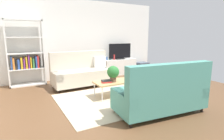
{
  "coord_description": "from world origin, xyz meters",
  "views": [
    {
      "loc": [
        -2.43,
        -3.92,
        1.62
      ],
      "look_at": [
        0.03,
        0.49,
        0.65
      ],
      "focal_mm": 29.22,
      "sensor_mm": 36.0,
      "label": 1
    }
  ],
  "objects_px": {
    "tv": "(120,52)",
    "table_book_0": "(106,82)",
    "tv_console": "(120,67)",
    "coffee_table": "(115,82)",
    "vase_1": "(110,58)",
    "bookshelf": "(26,56)",
    "storage_trunk": "(142,67)",
    "vase_0": "(107,58)",
    "couch_beige": "(83,72)",
    "potted_plant": "(113,73)",
    "bottle_0": "(114,57)",
    "couch_green": "(161,93)"
  },
  "relations": [
    {
      "from": "table_book_0",
      "to": "storage_trunk",
      "type": "bearing_deg",
      "value": 37.43
    },
    {
      "from": "tv",
      "to": "bottle_0",
      "type": "relative_size",
      "value": 4.84
    },
    {
      "from": "tv",
      "to": "bottle_0",
      "type": "bearing_deg",
      "value": -176.0
    },
    {
      "from": "couch_beige",
      "to": "tv",
      "type": "xyz_separation_m",
      "value": [
        1.95,
        0.88,
        0.51
      ]
    },
    {
      "from": "storage_trunk",
      "to": "table_book_0",
      "type": "distance_m",
      "value": 3.7
    },
    {
      "from": "vase_1",
      "to": "tv_console",
      "type": "bearing_deg",
      "value": -6.66
    },
    {
      "from": "couch_green",
      "to": "vase_1",
      "type": "xyz_separation_m",
      "value": [
        0.85,
        3.79,
        0.26
      ]
    },
    {
      "from": "storage_trunk",
      "to": "coffee_table",
      "type": "bearing_deg",
      "value": -140.15
    },
    {
      "from": "vase_0",
      "to": "vase_1",
      "type": "height_order",
      "value": "vase_1"
    },
    {
      "from": "tv_console",
      "to": "potted_plant",
      "type": "xyz_separation_m",
      "value": [
        -1.65,
        -2.36,
        0.34
      ]
    },
    {
      "from": "tv_console",
      "to": "storage_trunk",
      "type": "distance_m",
      "value": 1.11
    },
    {
      "from": "couch_green",
      "to": "coffee_table",
      "type": "relative_size",
      "value": 1.8
    },
    {
      "from": "vase_1",
      "to": "potted_plant",
      "type": "bearing_deg",
      "value": -116.78
    },
    {
      "from": "bookshelf",
      "to": "storage_trunk",
      "type": "distance_m",
      "value": 4.66
    },
    {
      "from": "couch_green",
      "to": "table_book_0",
      "type": "height_order",
      "value": "couch_green"
    },
    {
      "from": "potted_plant",
      "to": "couch_beige",
      "type": "bearing_deg",
      "value": 101.71
    },
    {
      "from": "tv",
      "to": "table_book_0",
      "type": "bearing_deg",
      "value": -128.24
    },
    {
      "from": "coffee_table",
      "to": "storage_trunk",
      "type": "relative_size",
      "value": 2.12
    },
    {
      "from": "couch_green",
      "to": "potted_plant",
      "type": "xyz_separation_m",
      "value": [
        -0.36,
        1.38,
        0.22
      ]
    },
    {
      "from": "coffee_table",
      "to": "potted_plant",
      "type": "bearing_deg",
      "value": -153.78
    },
    {
      "from": "storage_trunk",
      "to": "potted_plant",
      "type": "xyz_separation_m",
      "value": [
        -2.75,
        -2.26,
        0.44
      ]
    },
    {
      "from": "couch_green",
      "to": "bottle_0",
      "type": "bearing_deg",
      "value": 80.96
    },
    {
      "from": "coffee_table",
      "to": "bookshelf",
      "type": "bearing_deg",
      "value": 129.69
    },
    {
      "from": "vase_0",
      "to": "bookshelf",
      "type": "bearing_deg",
      "value": -179.41
    },
    {
      "from": "couch_beige",
      "to": "bookshelf",
      "type": "distance_m",
      "value": 1.88
    },
    {
      "from": "vase_0",
      "to": "coffee_table",
      "type": "bearing_deg",
      "value": -112.47
    },
    {
      "from": "vase_1",
      "to": "storage_trunk",
      "type": "bearing_deg",
      "value": -5.6
    },
    {
      "from": "tv",
      "to": "potted_plant",
      "type": "bearing_deg",
      "value": -125.09
    },
    {
      "from": "couch_green",
      "to": "potted_plant",
      "type": "distance_m",
      "value": 1.44
    },
    {
      "from": "bottle_0",
      "to": "coffee_table",
      "type": "bearing_deg",
      "value": -119.2
    },
    {
      "from": "coffee_table",
      "to": "table_book_0",
      "type": "distance_m",
      "value": 0.28
    },
    {
      "from": "tv",
      "to": "bookshelf",
      "type": "xyz_separation_m",
      "value": [
        -3.5,
        0.04,
        0.0
      ]
    },
    {
      "from": "bookshelf",
      "to": "bottle_0",
      "type": "relative_size",
      "value": 10.15
    },
    {
      "from": "bookshelf",
      "to": "vase_1",
      "type": "height_order",
      "value": "bookshelf"
    },
    {
      "from": "table_book_0",
      "to": "tv_console",
      "type": "bearing_deg",
      "value": 52.0
    },
    {
      "from": "tv_console",
      "to": "storage_trunk",
      "type": "xyz_separation_m",
      "value": [
        1.1,
        -0.1,
        -0.1
      ]
    },
    {
      "from": "potted_plant",
      "to": "tv",
      "type": "bearing_deg",
      "value": 54.91
    },
    {
      "from": "bookshelf",
      "to": "potted_plant",
      "type": "distance_m",
      "value": 3.03
    },
    {
      "from": "couch_green",
      "to": "bottle_0",
      "type": "distance_m",
      "value": 3.84
    },
    {
      "from": "couch_beige",
      "to": "tv_console",
      "type": "height_order",
      "value": "couch_beige"
    },
    {
      "from": "table_book_0",
      "to": "vase_1",
      "type": "xyz_separation_m",
      "value": [
        1.4,
        2.39,
        0.27
      ]
    },
    {
      "from": "couch_beige",
      "to": "table_book_0",
      "type": "distance_m",
      "value": 1.45
    },
    {
      "from": "tv_console",
      "to": "potted_plant",
      "type": "height_order",
      "value": "potted_plant"
    },
    {
      "from": "coffee_table",
      "to": "vase_1",
      "type": "height_order",
      "value": "vase_1"
    },
    {
      "from": "potted_plant",
      "to": "table_book_0",
      "type": "height_order",
      "value": "potted_plant"
    },
    {
      "from": "tv",
      "to": "bookshelf",
      "type": "height_order",
      "value": "bookshelf"
    },
    {
      "from": "table_book_0",
      "to": "vase_1",
      "type": "distance_m",
      "value": 2.79
    },
    {
      "from": "tv",
      "to": "vase_1",
      "type": "bearing_deg",
      "value": 170.72
    },
    {
      "from": "vase_0",
      "to": "couch_beige",
      "type": "bearing_deg",
      "value": -145.25
    },
    {
      "from": "table_book_0",
      "to": "vase_0",
      "type": "distance_m",
      "value": 2.71
    }
  ]
}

